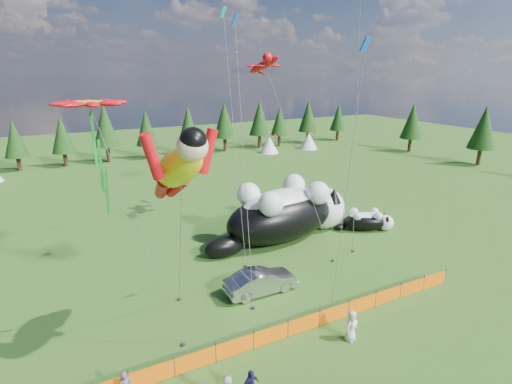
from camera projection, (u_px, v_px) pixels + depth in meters
ground at (275, 304)px, 23.73m from camera, size 160.00×160.00×0.00m
safety_fence at (304, 324)px, 21.04m from camera, size 22.06×0.06×1.10m
tree_line at (127, 134)px, 60.75m from camera, size 90.00×4.00×8.00m
festival_tents at (208, 150)px, 62.12m from camera, size 50.00×3.20×2.80m
cat_large at (287, 212)px, 32.44m from camera, size 13.50×6.04×4.88m
cat_small at (367, 220)px, 34.52m from camera, size 4.78×3.36×1.86m
car at (261, 281)px, 24.78m from camera, size 4.64×1.64×1.53m
spectator_e at (352, 326)px, 20.35m from camera, size 0.93×0.74×1.67m
superhero_kite at (177, 168)px, 17.47m from camera, size 5.23×7.07×11.94m
gecko_kite at (264, 65)px, 34.49m from camera, size 3.88×14.04×17.56m
flower_kite at (90, 107)px, 16.56m from camera, size 4.72×3.44×12.30m
diamond_kite_a at (235, 31)px, 23.78m from camera, size 2.05×6.02×17.38m
diamond_kite_c at (363, 62)px, 19.12m from camera, size 1.56×0.47×15.21m
diamond_kite_d at (224, 24)px, 28.36m from camera, size 1.62×6.09×18.41m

